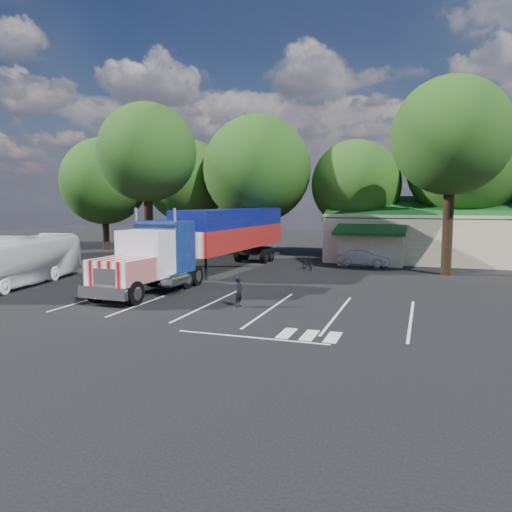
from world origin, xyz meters
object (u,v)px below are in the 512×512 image
(woman, at_px, (239,292))
(tour_bus, at_px, (17,261))
(bicycle, at_px, (308,263))
(silver_sedan, at_px, (364,258))
(semi_truck, at_px, (215,236))

(woman, xyz_separation_m, tour_bus, (-14.86, 1.33, 0.77))
(woman, bearing_deg, bicycle, 5.75)
(bicycle, relative_size, silver_sedan, 0.47)
(woman, xyz_separation_m, silver_sedan, (4.01, 17.19, -0.09))
(bicycle, bearing_deg, silver_sedan, 5.68)
(woman, height_order, silver_sedan, woman)
(tour_bus, bearing_deg, woman, -15.08)
(semi_truck, bearing_deg, woman, -58.07)
(bicycle, bearing_deg, woman, -125.11)
(bicycle, distance_m, silver_sedan, 4.98)
(bicycle, height_order, silver_sedan, silver_sedan)
(bicycle, relative_size, tour_bus, 0.17)
(woman, bearing_deg, tour_bus, 91.46)
(silver_sedan, bearing_deg, woman, 173.82)
(tour_bus, relative_size, silver_sedan, 2.74)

